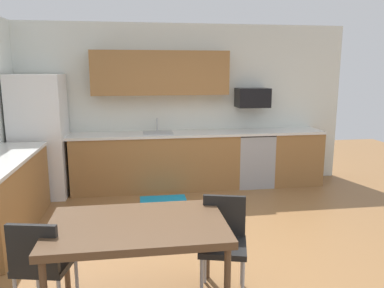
{
  "coord_description": "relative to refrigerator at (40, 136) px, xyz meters",
  "views": [
    {
      "loc": [
        -0.7,
        -3.74,
        1.94
      ],
      "look_at": [
        0.0,
        1.0,
        1.0
      ],
      "focal_mm": 35.11,
      "sensor_mm": 36.0,
      "label": 1
    }
  ],
  "objects": [
    {
      "name": "ground_plane",
      "position": [
        2.18,
        -2.22,
        -0.94
      ],
      "size": [
        12.0,
        12.0,
        0.0
      ],
      "primitive_type": "plane",
      "color": "olive"
    },
    {
      "name": "wall_back",
      "position": [
        2.18,
        0.43,
        0.41
      ],
      "size": [
        5.8,
        0.1,
        2.7
      ],
      "primitive_type": "cube",
      "color": "silver",
      "rests_on": "ground"
    },
    {
      "name": "cabinet_run_back",
      "position": [
        1.78,
        0.08,
        -0.49
      ],
      "size": [
        2.69,
        0.6,
        0.9
      ],
      "primitive_type": "cube",
      "color": "olive",
      "rests_on": "ground"
    },
    {
      "name": "cabinet_run_back_right",
      "position": [
        4.15,
        0.08,
        -0.49
      ],
      "size": [
        0.86,
        0.6,
        0.9
      ],
      "primitive_type": "cube",
      "color": "olive",
      "rests_on": "ground"
    },
    {
      "name": "cabinet_run_left",
      "position": [
        -0.12,
        -1.42,
        -0.49
      ],
      "size": [
        0.6,
        2.0,
        0.9
      ],
      "primitive_type": "cube",
      "color": "olive",
      "rests_on": "ground"
    },
    {
      "name": "countertop_back",
      "position": [
        2.18,
        0.08,
        -0.02
      ],
      "size": [
        4.8,
        0.64,
        0.04
      ],
      "primitive_type": "cube",
      "color": "silver",
      "rests_on": "cabinet_run_back"
    },
    {
      "name": "upper_cabinets_back",
      "position": [
        1.88,
        0.21,
        0.96
      ],
      "size": [
        2.2,
        0.34,
        0.7
      ],
      "primitive_type": "cube",
      "color": "olive"
    },
    {
      "name": "refrigerator",
      "position": [
        0.0,
        0.0,
        0.0
      ],
      "size": [
        0.76,
        0.7,
        1.89
      ],
      "primitive_type": "cube",
      "color": "white",
      "rests_on": "ground"
    },
    {
      "name": "oven_range",
      "position": [
        3.42,
        0.08,
        -0.49
      ],
      "size": [
        0.6,
        0.6,
        0.91
      ],
      "color": "#999BA0",
      "rests_on": "ground"
    },
    {
      "name": "microwave",
      "position": [
        3.42,
        0.18,
        0.54
      ],
      "size": [
        0.54,
        0.36,
        0.32
      ],
      "primitive_type": "cube",
      "color": "black"
    },
    {
      "name": "sink_basin",
      "position": [
        1.81,
        0.08,
        -0.06
      ],
      "size": [
        0.48,
        0.4,
        0.14
      ],
      "primitive_type": "cube",
      "color": "#A5A8AD",
      "rests_on": "countertop_back"
    },
    {
      "name": "sink_faucet",
      "position": [
        1.81,
        0.26,
        0.1
      ],
      "size": [
        0.02,
        0.02,
        0.24
      ],
      "primitive_type": "cylinder",
      "color": "#B2B5BA",
      "rests_on": "countertop_back"
    },
    {
      "name": "dining_table",
      "position": [
        1.46,
        -3.13,
        -0.25
      ],
      "size": [
        1.4,
        0.9,
        0.76
      ],
      "color": "brown",
      "rests_on": "ground"
    },
    {
      "name": "chair_near_table",
      "position": [
        2.2,
        -2.96,
        -0.44
      ],
      "size": [
        0.49,
        0.49,
        0.85
      ],
      "color": "black",
      "rests_on": "ground"
    },
    {
      "name": "chair_far_side",
      "position": [
        0.72,
        -3.17,
        -0.44
      ],
      "size": [
        0.48,
        0.48,
        0.85
      ],
      "color": "black",
      "rests_on": "ground"
    },
    {
      "name": "floor_mat",
      "position": [
        1.84,
        -0.57,
        -0.94
      ],
      "size": [
        0.7,
        0.5,
        0.01
      ],
      "primitive_type": "cube",
      "color": "#198CBF",
      "rests_on": "ground"
    }
  ]
}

